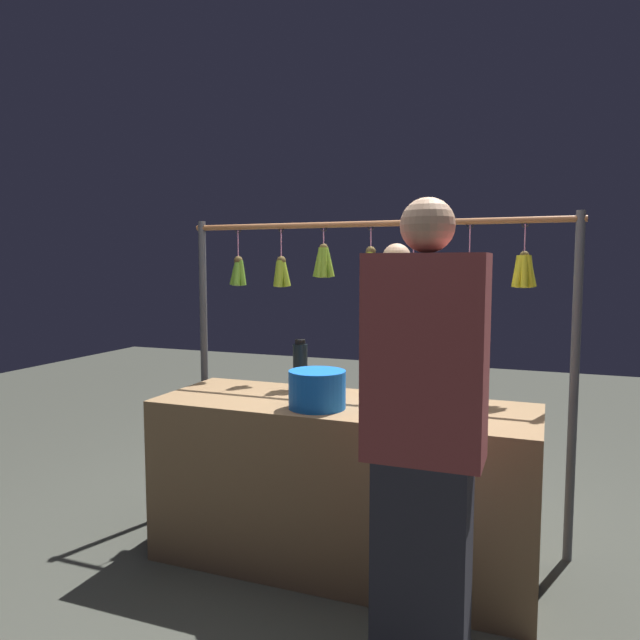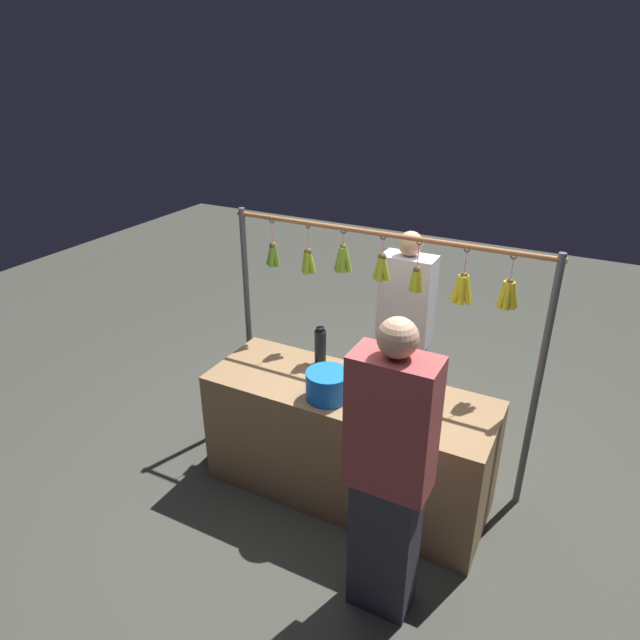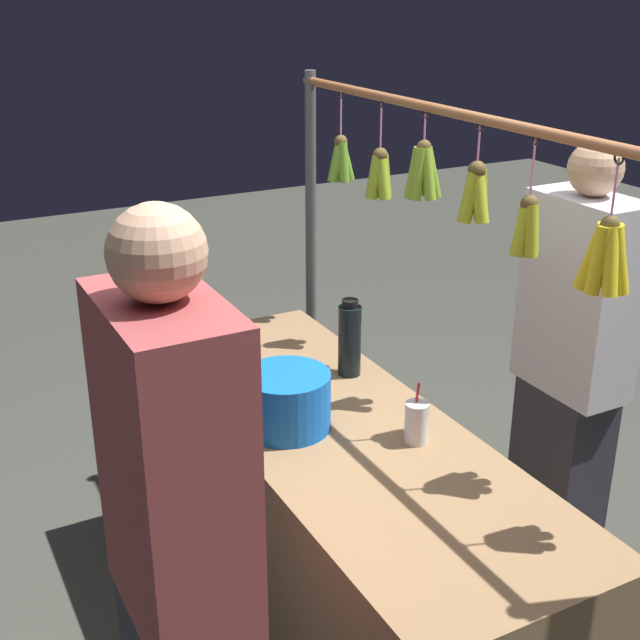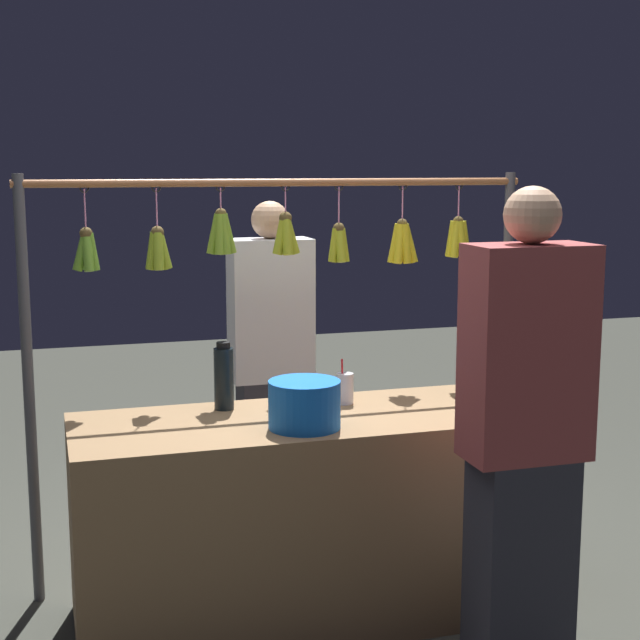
# 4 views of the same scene
# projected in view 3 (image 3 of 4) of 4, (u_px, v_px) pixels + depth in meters

# --- Properties ---
(ground_plane) EXTENTS (12.00, 12.00, 0.00)m
(ground_plane) POSITION_uv_depth(u_px,v_px,m) (339.00, 638.00, 2.86)
(ground_plane) COLOR #3E4038
(market_counter) EXTENTS (1.84, 0.65, 0.81)m
(market_counter) POSITION_uv_depth(u_px,v_px,m) (340.00, 538.00, 2.71)
(market_counter) COLOR olive
(market_counter) RESTS_ON ground
(display_rack) EXTENTS (2.16, 0.13, 1.74)m
(display_rack) POSITION_uv_depth(u_px,v_px,m) (474.00, 265.00, 2.55)
(display_rack) COLOR #4C4C51
(display_rack) RESTS_ON ground
(water_bottle) EXTENTS (0.08, 0.08, 0.27)m
(water_bottle) POSITION_uv_depth(u_px,v_px,m) (350.00, 339.00, 2.85)
(water_bottle) COLOR black
(water_bottle) RESTS_ON market_counter
(blue_bucket) EXTENTS (0.27, 0.27, 0.18)m
(blue_bucket) POSITION_uv_depth(u_px,v_px,m) (286.00, 401.00, 2.52)
(blue_bucket) COLOR blue
(blue_bucket) RESTS_ON market_counter
(drink_cup) EXTENTS (0.07, 0.07, 0.18)m
(drink_cup) POSITION_uv_depth(u_px,v_px,m) (416.00, 422.00, 2.45)
(drink_cup) COLOR silver
(drink_cup) RESTS_ON market_counter
(vendor_person) EXTENTS (0.38, 0.21, 1.61)m
(vendor_person) POSITION_uv_depth(u_px,v_px,m) (570.00, 379.00, 2.90)
(vendor_person) COLOR #2D2D38
(vendor_person) RESTS_ON ground
(customer_person) EXTENTS (0.41, 0.22, 1.71)m
(customer_person) POSITION_uv_depth(u_px,v_px,m) (183.00, 596.00, 1.81)
(customer_person) COLOR #2D2D38
(customer_person) RESTS_ON ground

